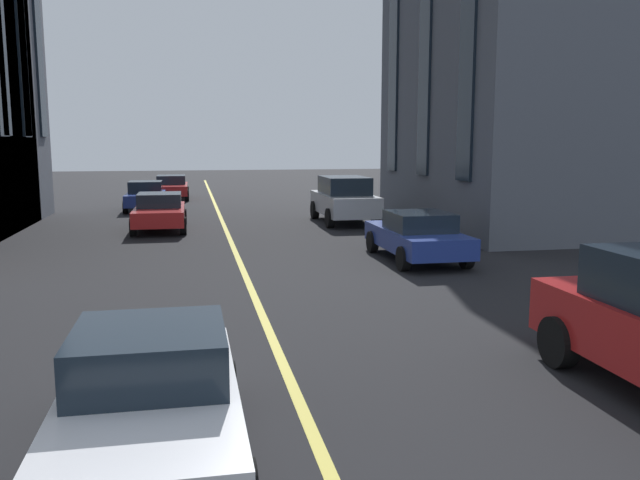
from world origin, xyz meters
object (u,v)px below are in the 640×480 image
Objects in this scene: car_red_trailing at (160,211)px; car_silver_mid at (344,199)px; car_white_oncoming at (151,398)px; car_blue_parked_a at (417,235)px; car_red_near at (171,187)px; car_blue_far at (146,196)px.

car_silver_mid is (0.82, -7.32, 0.27)m from car_red_trailing.
car_blue_parked_a is (10.55, -6.65, 0.00)m from car_white_oncoming.
car_red_near is at bearing 1.03° from car_white_oncoming.
car_silver_mid is 1.07× the size of car_blue_parked_a.
car_red_trailing is at bearing 42.68° from car_blue_parked_a.
car_white_oncoming reaches higher than car_red_near.
car_blue_far is (15.31, 8.28, -0.00)m from car_blue_parked_a.
car_red_trailing is at bearing 179.57° from car_red_near.
car_white_oncoming is at bearing -176.38° from car_blue_far.
car_silver_mid reaches higher than car_blue_parked_a.
car_silver_mid is 1.21× the size of car_white_oncoming.
car_blue_far is (25.86, 1.64, 0.00)m from car_white_oncoming.
car_white_oncoming is 12.47m from car_blue_parked_a.
car_blue_far reaches higher than car_red_near.
car_blue_far is (7.37, 0.97, -0.00)m from car_red_trailing.
car_red_near is (13.35, -0.10, 0.00)m from car_red_trailing.
car_white_oncoming reaches higher than car_blue_parked_a.
car_blue_parked_a is (-21.28, -7.22, 0.00)m from car_red_near.
car_silver_mid is at bearing -19.00° from car_white_oncoming.
car_blue_parked_a is 1.13× the size of car_blue_far.
car_silver_mid is 1.07× the size of car_red_near.
car_blue_far is at bearing 7.46° from car_red_trailing.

